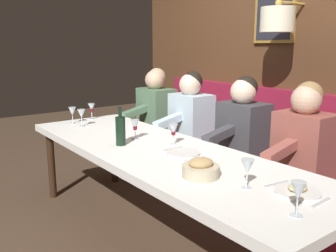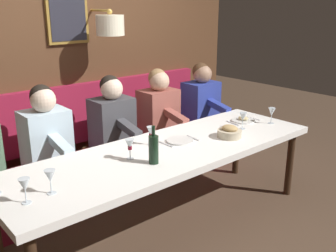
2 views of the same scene
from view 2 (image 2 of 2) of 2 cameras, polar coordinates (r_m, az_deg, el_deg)
The scene contains 18 objects.
ground_plane at distance 3.59m, azimuth 0.00°, elevation -14.46°, with size 12.00×12.00×0.00m, color #4C3828.
dining_table at distance 3.28m, azimuth 0.00°, elevation -4.33°, with size 0.90×2.89×0.74m.
banquette_bench at distance 4.12m, azimuth -8.15°, elevation -6.66°, with size 0.52×3.09×0.45m, color maroon.
back_wall_panel at distance 4.29m, azimuth -13.02°, elevation 9.91°, with size 0.59×4.29×2.90m.
diner_nearest at distance 4.70m, azimuth 4.92°, elevation 4.12°, with size 0.60×0.40×0.79m.
diner_near at distance 4.26m, azimuth -1.38°, elevation 2.77°, with size 0.60×0.40×0.79m.
diner_middle at distance 3.92m, azimuth -8.21°, elevation 1.27°, with size 0.60×0.40×0.79m.
diner_far at distance 3.61m, azimuth -17.59°, elevation -0.82°, with size 0.60×0.40×0.79m.
place_setting_0 at distance 4.08m, azimuth 11.04°, elevation 0.89°, with size 0.24×0.32×0.05m.
place_setting_1 at distance 3.43m, azimuth 1.76°, elevation -2.17°, with size 0.24×0.31×0.01m.
wine_glass_1 at distance 2.59m, azimuth -17.01°, elevation -7.18°, with size 0.07×0.07×0.16m.
wine_glass_2 at distance 3.80m, azimuth 10.98°, elevation 1.26°, with size 0.07×0.07×0.16m.
wine_glass_3 at distance 2.52m, azimuth -20.40°, elevation -8.26°, with size 0.07×0.07×0.16m.
wine_glass_4 at distance 3.31m, azimuth -2.55°, elevation -0.89°, with size 0.07×0.07×0.16m.
wine_glass_5 at distance 3.02m, azimuth -5.66°, elevation -2.83°, with size 0.07×0.07×0.16m.
wine_glass_6 at distance 4.04m, azimuth 15.05°, elevation 1.96°, with size 0.07×0.07×0.16m.
wine_bottle at distance 2.93m, azimuth -2.14°, elevation -3.40°, with size 0.08×0.08×0.30m.
bread_bowl at distance 3.56m, azimuth 9.06°, elevation -0.90°, with size 0.22×0.22×0.12m.
Camera 2 is at (-2.31, 1.98, 1.91)m, focal length 41.32 mm.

